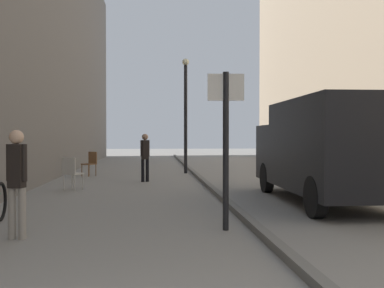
{
  "coord_description": "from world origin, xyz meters",
  "views": [
    {
      "loc": [
        -0.1,
        -1.65,
        1.55
      ],
      "look_at": [
        1.04,
        11.06,
        1.32
      ],
      "focal_mm": 41.07,
      "sensor_mm": 36.0,
      "label": 1
    }
  ],
  "objects": [
    {
      "name": "lamp_post",
      "position": [
        1.26,
        16.51,
        2.72
      ],
      "size": [
        0.28,
        0.28,
        4.76
      ],
      "color": "black",
      "rests_on": "ground_plane"
    },
    {
      "name": "kerb_strip",
      "position": [
        1.58,
        12.0,
        0.06
      ],
      "size": [
        0.16,
        40.0,
        0.12
      ],
      "primitive_type": "cube",
      "color": "#615F5B",
      "rests_on": "ground_plane"
    },
    {
      "name": "pedestrian_mid_block",
      "position": [
        -0.36,
        13.27,
        0.94
      ],
      "size": [
        0.31,
        0.24,
        1.63
      ],
      "rotation": [
        0.0,
        0.0,
        3.52
      ],
      "color": "black",
      "rests_on": "ground_plane"
    },
    {
      "name": "ground_plane",
      "position": [
        0.0,
        12.0,
        0.0
      ],
      "size": [
        80.0,
        80.0,
        0.0
      ],
      "primitive_type": "plane",
      "color": "gray"
    },
    {
      "name": "street_sign_post",
      "position": [
        1.09,
        5.48,
        1.55
      ],
      "size": [
        0.6,
        0.1,
        2.6
      ],
      "rotation": [
        0.0,
        0.0,
        3.06
      ],
      "color": "black",
      "rests_on": "ground_plane"
    },
    {
      "name": "delivery_van",
      "position": [
        3.86,
        8.21,
        1.26
      ],
      "size": [
        2.06,
        5.48,
        2.35
      ],
      "rotation": [
        0.0,
        0.0,
        -0.02
      ],
      "color": "black",
      "rests_on": "ground_plane"
    },
    {
      "name": "pedestrian_main_foreground",
      "position": [
        -2.14,
        5.13,
        0.95
      ],
      "size": [
        0.32,
        0.22,
        1.64
      ],
      "rotation": [
        0.0,
        0.0,
        -0.21
      ],
      "color": "gray",
      "rests_on": "ground_plane"
    },
    {
      "name": "cafe_chair_near_window",
      "position": [
        -2.41,
        11.08,
        0.55
      ],
      "size": [
        0.59,
        0.59,
        0.94
      ],
      "rotation": [
        0.0,
        0.0,
        5.8
      ],
      "color": "#B7B2A8",
      "rests_on": "ground_plane"
    },
    {
      "name": "cafe_chair_by_doorway",
      "position": [
        -2.51,
        15.65,
        0.55
      ],
      "size": [
        0.62,
        0.62,
        0.94
      ],
      "rotation": [
        0.0,
        0.0,
        2.46
      ],
      "color": "brown",
      "rests_on": "ground_plane"
    }
  ]
}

